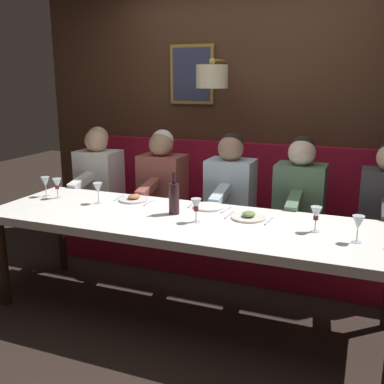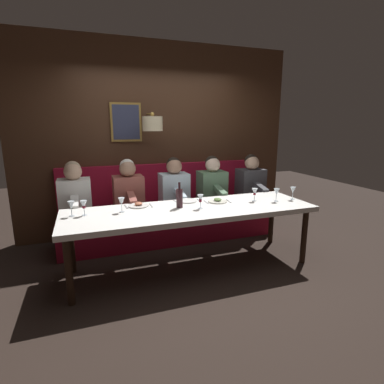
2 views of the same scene
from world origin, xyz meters
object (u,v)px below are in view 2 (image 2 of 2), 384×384
Objects in this scene: diner_farthest at (75,194)px; wine_glass_1 at (200,199)px; diner_near at (212,184)px; wine_glass_4 at (121,202)px; diner_far at (128,190)px; wine_glass_3 at (84,205)px; wine_glass_0 at (293,191)px; diner_middle at (174,187)px; wine_glass_2 at (276,192)px; dining_table at (192,213)px; wine_glass_5 at (255,192)px; wine_glass_6 at (71,206)px; wine_bottle at (180,198)px; diner_nearest at (251,181)px.

diner_farthest is 1.66m from wine_glass_1.
diner_near reaches higher than wine_glass_4.
diner_near is at bearing -90.00° from diner_far.
wine_glass_1 and wine_glass_3 have the same top height.
diner_farthest is at bearing 8.00° from wine_glass_3.
wine_glass_1 is at bearing 90.05° from wine_glass_0.
diner_middle and diner_far have the same top height.
wine_glass_3 is 1.00× the size of wine_glass_4.
dining_table is at bearing 87.00° from wine_glass_2.
wine_glass_5 is 2.17m from wine_glass_6.
wine_glass_3 and wine_glass_4 have the same top height.
diner_near is 1.05m from wine_glass_2.
wine_glass_4 is at bearing -147.06° from diner_farthest.
wine_glass_5 is (-0.84, -1.46, 0.04)m from diner_far.
diner_far reaches higher than wine_bottle.
wine_glass_4 is (0.16, 0.88, 0.00)m from wine_glass_1.
wine_glass_2 is at bearing -118.71° from diner_far.
dining_table is 17.70× the size of wine_glass_0.
dining_table is 0.20m from wine_glass_1.
wine_glass_3 is at bearing 121.81° from diner_middle.
diner_middle is at bearing -61.06° from wine_glass_6.
diner_farthest is at bearing 90.00° from diner_middle.
diner_middle is 1.44m from wine_glass_3.
wine_glass_4 is 1.65m from wine_glass_5.
wine_glass_1 is (-0.93, 0.55, 0.04)m from diner_near.
wine_glass_0 and wine_glass_2 have the same top height.
dining_table is 17.70× the size of wine_glass_6.
wine_bottle is at bearing 167.93° from diner_middle.
wine_glass_0 is 0.55× the size of wine_bottle.
wine_glass_6 is (0.01, 0.13, 0.00)m from wine_glass_3.
diner_nearest is at bearing -60.41° from wine_bottle.
wine_glass_4 is (0.16, 2.16, 0.00)m from wine_glass_0.
diner_near is 0.87m from wine_glass_5.
diner_near and diner_middle have the same top height.
dining_table is 1.32m from wine_glass_6.
diner_farthest is 4.82× the size of wine_glass_2.
diner_middle is 4.82× the size of wine_glass_5.
wine_glass_6 is at bearing 85.45° from wine_glass_2.
diner_far reaches higher than wine_glass_0.
dining_table is 1.13m from wine_glass_2.
wine_bottle is (0.12, 1.50, -0.00)m from wine_glass_0.
diner_nearest is 0.94m from wine_glass_5.
wine_glass_4 and wine_glass_6 have the same top height.
dining_table is 0.23m from wine_bottle.
wine_glass_2 is at bearing -93.00° from dining_table.
wine_glass_0 and wine_glass_3 have the same top height.
dining_table is at bearing 143.95° from diner_near.
wine_glass_6 is at bearing 84.13° from dining_table.
diner_near is 1.00× the size of diner_middle.
diner_near reaches higher than wine_glass_0.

